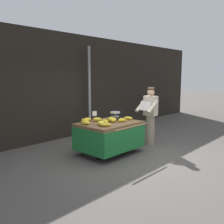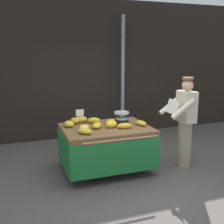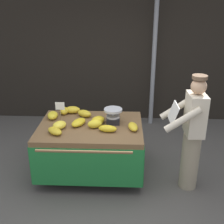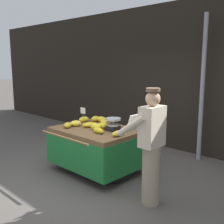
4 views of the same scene
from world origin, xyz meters
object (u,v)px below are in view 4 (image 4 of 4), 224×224
banana_bunch_7 (98,130)px  banana_bunch_10 (101,119)px  banana_bunch_2 (96,127)px  banana_bunch_1 (95,119)px  banana_bunch_6 (103,126)px  weighing_scale (113,124)px  banana_bunch_8 (84,119)px  banana_bunch_3 (104,122)px  banana_bunch_9 (90,125)px  vendor_person (151,146)px  banana_cart (96,140)px  banana_bunch_4 (117,133)px  street_pole (202,89)px  banana_bunch_0 (76,123)px  banana_bunch_5 (68,125)px  price_sign (83,112)px

banana_bunch_7 → banana_bunch_10: (-0.63, 0.68, 0.01)m
banana_bunch_2 → banana_bunch_1: bearing=137.9°
banana_bunch_6 → banana_bunch_7: 0.31m
weighing_scale → banana_bunch_8: 0.98m
banana_bunch_3 → banana_bunch_9: size_ratio=0.86×
vendor_person → banana_bunch_7: bearing=175.6°
weighing_scale → banana_bunch_9: size_ratio=0.96×
banana_bunch_10 → banana_cart: bearing=-53.3°
banana_bunch_1 → banana_bunch_3: banana_bunch_1 is taller
banana_bunch_4 → banana_bunch_1: bearing=154.3°
weighing_scale → street_pole: bearing=67.8°
street_pole → banana_bunch_3: (-1.24, -1.65, -0.63)m
banana_bunch_0 → banana_bunch_9: 0.29m
banana_bunch_1 → banana_bunch_9: (0.31, -0.44, -0.01)m
banana_bunch_5 → banana_bunch_6: bearing=32.3°
banana_bunch_7 → vendor_person: vendor_person is taller
banana_bunch_2 → banana_bunch_5: (-0.55, -0.23, -0.01)m
weighing_scale → banana_bunch_10: bearing=151.9°
banana_bunch_1 → banana_bunch_9: 0.53m
weighing_scale → banana_bunch_4: (0.30, -0.22, -0.07)m
price_sign → banana_bunch_2: bearing=-15.8°
banana_bunch_3 → banana_bunch_9: (-0.04, -0.34, -0.01)m
banana_bunch_7 → banana_bunch_9: 0.49m
banana_bunch_8 → banana_bunch_6: bearing=-13.2°
price_sign → banana_bunch_9: (0.29, -0.08, -0.20)m
banana_bunch_6 → banana_bunch_8: banana_bunch_6 is taller
weighing_scale → banana_bunch_4: bearing=-35.7°
weighing_scale → price_sign: bearing=-177.9°
banana_bunch_5 → vendor_person: bearing=0.4°
banana_bunch_9 → vendor_person: bearing=-10.0°
price_sign → banana_bunch_4: (1.10, -0.19, -0.20)m
street_pole → vendor_person: 2.39m
banana_bunch_7 → banana_bunch_8: banana_bunch_8 is taller
banana_bunch_9 → banana_bunch_2: bearing=-16.0°
price_sign → banana_bunch_0: size_ratio=1.53×
banana_bunch_7 → vendor_person: 1.19m
banana_cart → banana_bunch_2: (0.08, -0.08, 0.28)m
price_sign → banana_bunch_8: (-0.17, 0.16, -0.19)m
weighing_scale → vendor_person: (1.12, -0.40, -0.08)m
banana_cart → banana_bunch_1: banana_bunch_1 is taller
banana_bunch_1 → banana_bunch_7: 0.99m
banana_bunch_0 → banana_bunch_7: bearing=-5.8°
weighing_scale → banana_bunch_4: weighing_scale is taller
banana_bunch_0 → vendor_person: (1.90, -0.16, -0.02)m
street_pole → banana_bunch_7: bearing=-110.9°
vendor_person → banana_bunch_9: bearing=170.0°
banana_bunch_5 → street_pole: bearing=55.4°
banana_bunch_8 → banana_bunch_10: banana_bunch_10 is taller
street_pole → weighing_scale: 2.10m
banana_bunch_3 → banana_bunch_9: bearing=-97.5°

